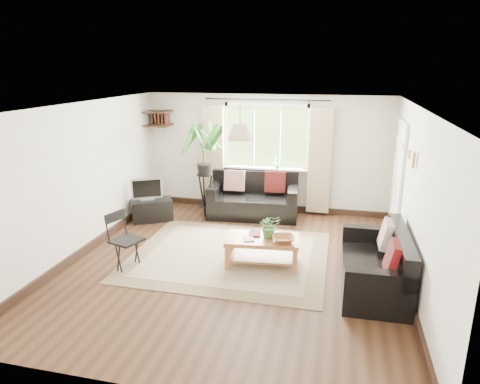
% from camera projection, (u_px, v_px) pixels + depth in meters
% --- Properties ---
extents(floor, '(5.50, 5.50, 0.00)m').
position_uv_depth(floor, '(234.00, 265.00, 6.57)').
color(floor, black).
rests_on(floor, ground).
extents(ceiling, '(5.50, 5.50, 0.00)m').
position_uv_depth(ceiling, '(233.00, 106.00, 5.90)').
color(ceiling, white).
rests_on(ceiling, floor).
extents(wall_back, '(5.00, 0.02, 2.40)m').
position_uv_depth(wall_back, '(266.00, 154.00, 8.80)').
color(wall_back, beige).
rests_on(wall_back, floor).
extents(wall_front, '(5.00, 0.02, 2.40)m').
position_uv_depth(wall_front, '(156.00, 276.00, 3.67)').
color(wall_front, beige).
rests_on(wall_front, floor).
extents(wall_left, '(0.02, 5.50, 2.40)m').
position_uv_depth(wall_left, '(81.00, 180.00, 6.79)').
color(wall_left, beige).
rests_on(wall_left, floor).
extents(wall_right, '(0.02, 5.50, 2.40)m').
position_uv_depth(wall_right, '(416.00, 202.00, 5.68)').
color(wall_right, beige).
rests_on(wall_right, floor).
extents(rug, '(3.09, 2.65, 0.02)m').
position_uv_depth(rug, '(229.00, 255.00, 6.87)').
color(rug, beige).
rests_on(rug, floor).
extents(window, '(2.50, 0.16, 2.16)m').
position_uv_depth(window, '(266.00, 137.00, 8.66)').
color(window, white).
rests_on(window, wall_back).
extents(door, '(0.06, 0.96, 2.06)m').
position_uv_depth(door, '(397.00, 183.00, 7.33)').
color(door, silver).
rests_on(door, wall_right).
extents(corner_shelf, '(0.50, 0.50, 0.34)m').
position_uv_depth(corner_shelf, '(158.00, 118.00, 8.87)').
color(corner_shelf, black).
rests_on(corner_shelf, wall_back).
extents(pendant_lamp, '(0.36, 0.36, 0.54)m').
position_uv_depth(pendant_lamp, '(240.00, 128.00, 6.37)').
color(pendant_lamp, beige).
rests_on(pendant_lamp, ceiling).
extents(wall_sconce, '(0.12, 0.12, 0.28)m').
position_uv_depth(wall_sconce, '(412.00, 157.00, 5.82)').
color(wall_sconce, beige).
rests_on(wall_sconce, wall_right).
extents(sofa_back, '(1.83, 1.03, 0.83)m').
position_uv_depth(sofa_back, '(253.00, 196.00, 8.59)').
color(sofa_back, black).
rests_on(sofa_back, floor).
extents(sofa_right, '(1.68, 0.86, 0.78)m').
position_uv_depth(sofa_right, '(374.00, 261.00, 5.79)').
color(sofa_right, black).
rests_on(sofa_right, floor).
extents(coffee_table, '(1.15, 0.70, 0.45)m').
position_uv_depth(coffee_table, '(262.00, 251.00, 6.50)').
color(coffee_table, brown).
rests_on(coffee_table, floor).
extents(table_plant, '(0.40, 0.37, 0.36)m').
position_uv_depth(table_plant, '(269.00, 226.00, 6.42)').
color(table_plant, '#3A712D').
rests_on(table_plant, coffee_table).
extents(bowl, '(0.43, 0.43, 0.09)m').
position_uv_depth(bowl, '(283.00, 239.00, 6.29)').
color(bowl, brown).
rests_on(bowl, coffee_table).
extents(book_a, '(0.22, 0.26, 0.02)m').
position_uv_depth(book_a, '(243.00, 239.00, 6.38)').
color(book_a, silver).
rests_on(book_a, coffee_table).
extents(book_b, '(0.21, 0.26, 0.02)m').
position_uv_depth(book_b, '(249.00, 233.00, 6.58)').
color(book_b, brown).
rests_on(book_b, coffee_table).
extents(tv_stand, '(0.89, 0.76, 0.42)m').
position_uv_depth(tv_stand, '(152.00, 210.00, 8.42)').
color(tv_stand, black).
rests_on(tv_stand, floor).
extents(tv, '(0.61, 0.46, 0.46)m').
position_uv_depth(tv, '(147.00, 188.00, 8.32)').
color(tv, '#A5A5AA').
rests_on(tv, tv_stand).
extents(palm_stand, '(0.92, 0.92, 1.91)m').
position_uv_depth(palm_stand, '(205.00, 170.00, 8.44)').
color(palm_stand, black).
rests_on(palm_stand, floor).
extents(folding_chair, '(0.56, 0.56, 0.86)m').
position_uv_depth(folding_chair, '(127.00, 241.00, 6.36)').
color(folding_chair, black).
rests_on(folding_chair, floor).
extents(sill_plant, '(0.14, 0.10, 0.27)m').
position_uv_depth(sill_plant, '(277.00, 162.00, 8.67)').
color(sill_plant, '#2D6023').
rests_on(sill_plant, window).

